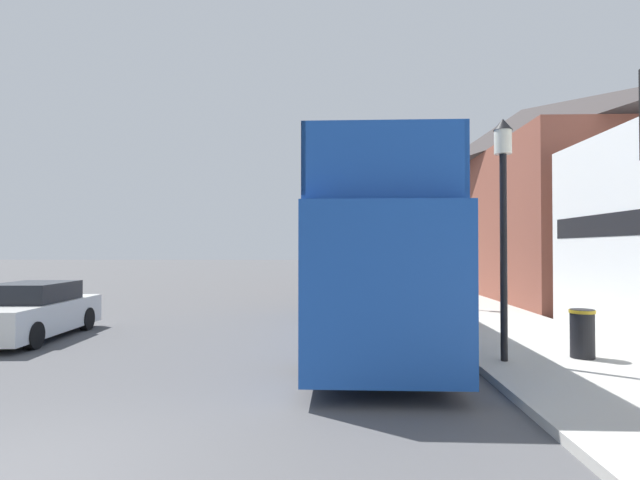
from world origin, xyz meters
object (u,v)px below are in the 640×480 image
object	(u,v)px
parked_car_ahead_of_bus	(370,285)
lamp_post_nearest	(503,193)
tour_bus	(367,263)
parked_car_far_side	(31,312)
lamp_post_third	(395,231)
lamp_post_second	(420,214)
litter_bin	(582,332)

from	to	relation	value
parked_car_ahead_of_bus	lamp_post_nearest	world-z (taller)	lamp_post_nearest
lamp_post_nearest	parked_car_ahead_of_bus	bearing A→B (deg)	98.00
tour_bus	parked_car_ahead_of_bus	distance (m)	9.08
parked_car_far_side	lamp_post_third	size ratio (longest dim) A/B	0.98
parked_car_ahead_of_bus	lamp_post_third	xyz separation A→B (m)	(1.75, 5.85, 2.52)
tour_bus	lamp_post_second	world-z (taller)	lamp_post_second
tour_bus	parked_car_ahead_of_bus	size ratio (longest dim) A/B	2.61
parked_car_far_side	tour_bus	bearing A→B (deg)	178.82
lamp_post_third	parked_car_ahead_of_bus	bearing A→B (deg)	-106.70
lamp_post_nearest	litter_bin	size ratio (longest dim) A/B	4.90
parked_car_ahead_of_bus	parked_car_far_side	xyz separation A→B (m)	(-9.03, -9.24, -0.03)
parked_car_ahead_of_bus	lamp_post_third	world-z (taller)	lamp_post_third
parked_car_far_side	lamp_post_third	distance (m)	18.72
parked_car_far_side	litter_bin	world-z (taller)	parked_car_far_side
tour_bus	lamp_post_nearest	bearing A→B (deg)	-51.03
lamp_post_second	lamp_post_third	distance (m)	8.91
litter_bin	lamp_post_nearest	bearing A→B (deg)	-168.95
tour_bus	lamp_post_second	size ratio (longest dim) A/B	2.23
tour_bus	parked_car_far_side	distance (m)	8.45
parked_car_far_side	litter_bin	bearing A→B (deg)	165.89
tour_bus	parked_car_ahead_of_bus	xyz separation A→B (m)	(0.68, 8.97, -1.20)
tour_bus	parked_car_far_side	world-z (taller)	tour_bus
lamp_post_third	lamp_post_second	bearing A→B (deg)	-90.75
litter_bin	parked_car_far_side	bearing A→B (deg)	168.89
tour_bus	lamp_post_third	bearing A→B (deg)	81.41
parked_car_ahead_of_bus	tour_bus	bearing A→B (deg)	-91.44
parked_car_ahead_of_bus	litter_bin	world-z (taller)	parked_car_ahead_of_bus
lamp_post_second	lamp_post_third	bearing A→B (deg)	89.25
parked_car_far_side	lamp_post_nearest	bearing A→B (deg)	162.72
tour_bus	lamp_post_third	world-z (taller)	lamp_post_third
tour_bus	parked_car_far_side	bearing A→B (deg)	-177.45
lamp_post_second	lamp_post_third	size ratio (longest dim) A/B	1.10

